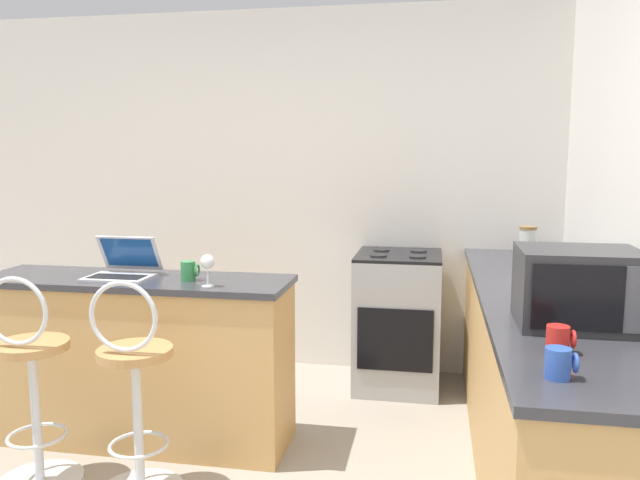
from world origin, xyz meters
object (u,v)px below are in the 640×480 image
(mug_green, at_px, (189,271))
(wine_glass_tall, at_px, (207,263))
(mug_white, at_px, (549,275))
(bar_stool_far, at_px, (135,394))
(bar_stool_near, at_px, (32,387))
(laptop, at_px, (123,266))
(mug_blue, at_px, (559,363))
(stove_range, at_px, (398,320))
(mug_red, at_px, (559,339))
(toaster, at_px, (562,280))
(storage_jar, at_px, (528,241))
(microwave, at_px, (578,288))

(mug_green, height_order, wine_glass_tall, wine_glass_tall)
(mug_white, bearing_deg, bar_stool_far, -157.23)
(bar_stool_near, height_order, mug_white, bar_stool_near)
(laptop, bearing_deg, wine_glass_tall, -18.01)
(mug_blue, bearing_deg, stove_range, 104.88)
(bar_stool_near, height_order, wine_glass_tall, wine_glass_tall)
(mug_red, height_order, mug_blue, same)
(stove_range, bearing_deg, mug_white, -44.78)
(toaster, height_order, storage_jar, storage_jar)
(mug_red, relative_size, mug_blue, 1.00)
(bar_stool_near, bearing_deg, mug_green, 41.92)
(laptop, bearing_deg, mug_green, -7.18)
(mug_green, distance_m, wine_glass_tall, 0.21)
(mug_green, bearing_deg, stove_range, 46.25)
(laptop, bearing_deg, microwave, -15.13)
(microwave, relative_size, storage_jar, 2.36)
(stove_range, relative_size, mug_white, 8.83)
(storage_jar, bearing_deg, microwave, -91.84)
(microwave, xyz_separation_m, stove_range, (-0.78, 1.63, -0.61))
(wine_glass_tall, bearing_deg, microwave, -14.16)
(microwave, distance_m, mug_green, 1.90)
(stove_range, bearing_deg, wine_glass_tall, -126.11)
(laptop, bearing_deg, toaster, -3.59)
(microwave, xyz_separation_m, wine_glass_tall, (-1.66, 0.42, -0.03))
(bar_stool_far, height_order, laptop, laptop)
(bar_stool_far, relative_size, mug_blue, 11.03)
(bar_stool_near, height_order, microwave, microwave)
(toaster, bearing_deg, mug_green, 177.19)
(wine_glass_tall, bearing_deg, storage_jar, 37.31)
(stove_range, height_order, mug_red, mug_red)
(laptop, distance_m, mug_white, 2.26)
(mug_green, xyz_separation_m, storage_jar, (1.87, 1.18, 0.04))
(bar_stool_near, relative_size, mug_blue, 11.03)
(bar_stool_far, distance_m, toaster, 2.02)
(mug_white, bearing_deg, microwave, -92.60)
(mug_green, distance_m, mug_blue, 2.01)
(mug_white, bearing_deg, laptop, -174.20)
(storage_jar, relative_size, mug_white, 1.82)
(mug_green, height_order, mug_white, mug_green)
(laptop, xyz_separation_m, storage_jar, (2.27, 1.13, 0.04))
(microwave, relative_size, mug_red, 4.77)
(toaster, distance_m, stove_range, 1.53)
(bar_stool_far, bearing_deg, wine_glass_tall, 61.56)
(mug_white, relative_size, wine_glass_tall, 0.63)
(stove_range, height_order, mug_blue, mug_blue)
(toaster, bearing_deg, microwave, -93.86)
(bar_stool_near, distance_m, mug_red, 2.35)
(bar_stool_near, xyz_separation_m, bar_stool_far, (0.52, 0.00, 0.00))
(mug_white, bearing_deg, wine_glass_tall, -166.51)
(microwave, distance_m, storage_jar, 1.73)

